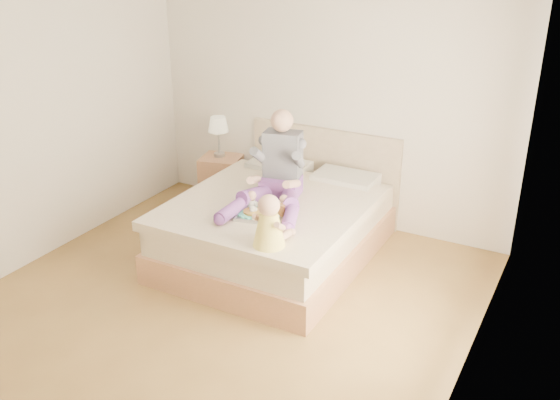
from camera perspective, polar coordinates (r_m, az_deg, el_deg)
The scene contains 7 objects.
room at distance 4.68m, azimuth -5.41°, elevation 5.83°, with size 4.02×4.22×2.71m.
bed at distance 6.01m, azimuth 0.02°, elevation -2.13°, with size 1.70×2.18×1.00m.
nightstand at distance 7.23m, azimuth -5.34°, elevation 1.91°, with size 0.52×0.48×0.54m.
lamp at distance 7.06m, azimuth -5.66°, elevation 6.69°, with size 0.23×0.23×0.46m.
adult at distance 5.71m, azimuth -0.28°, elevation 2.34°, with size 0.73×1.08×0.85m.
tray at distance 5.46m, azimuth -1.67°, elevation -1.23°, with size 0.47×0.40×0.12m.
baby at distance 4.90m, azimuth -0.94°, elevation -2.29°, with size 0.28×0.39×0.43m.
Camera 1 is at (2.58, -3.68, 2.92)m, focal length 40.00 mm.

